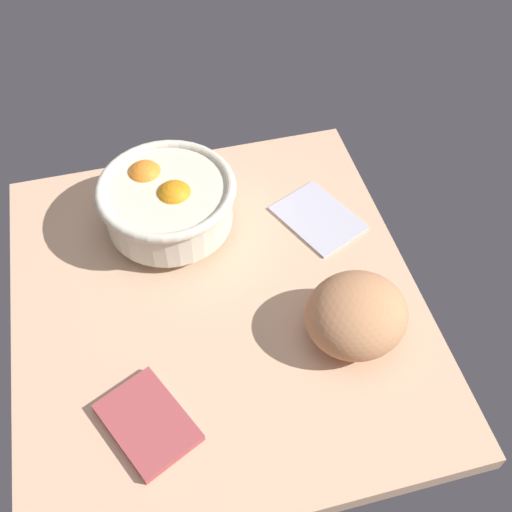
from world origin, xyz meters
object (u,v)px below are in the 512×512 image
at_px(fruit_bowl, 167,200).
at_px(bread_loaf, 356,315).
at_px(napkin_spare, 318,217).
at_px(napkin_folded, 148,422).

relative_size(fruit_bowl, bread_loaf, 1.50).
bearing_deg(napkin_spare, napkin_folded, 131.70).
xyz_separation_m(napkin_folded, napkin_spare, (0.29, -0.32, -0.00)).
bearing_deg(napkin_folded, napkin_spare, -48.30).
distance_m(bread_loaf, napkin_spare, 0.23).
height_order(bread_loaf, napkin_folded, bread_loaf).
relative_size(fruit_bowl, napkin_folded, 1.71).
relative_size(bread_loaf, napkin_spare, 1.05).
bearing_deg(fruit_bowl, napkin_spare, -100.63).
distance_m(fruit_bowl, napkin_folded, 0.35).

